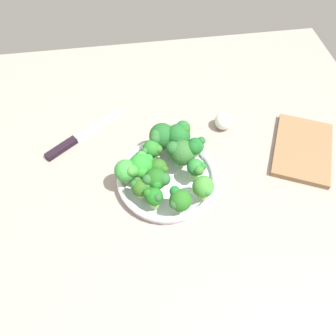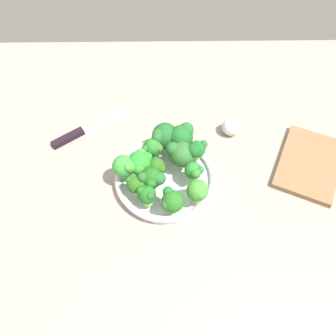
{
  "view_description": "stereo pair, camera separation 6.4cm",
  "coord_description": "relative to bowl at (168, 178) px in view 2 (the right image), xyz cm",
  "views": [
    {
      "loc": [
        45.02,
        -6.85,
        72.88
      ],
      "look_at": [
        -3.05,
        0.16,
        5.97
      ],
      "focal_mm": 36.06,
      "sensor_mm": 36.0,
      "label": 1
    },
    {
      "loc": [
        45.52,
        -0.48,
        72.88
      ],
      "look_at": [
        -3.05,
        0.16,
        5.97
      ],
      "focal_mm": 36.06,
      "sensor_mm": 36.0,
      "label": 2
    }
  ],
  "objects": [
    {
      "name": "ground_plane",
      "position": [
        3.05,
        -0.16,
        -2.77
      ],
      "size": [
        130.0,
        130.0,
        2.5
      ],
      "primitive_type": "cube",
      "color": "gray"
    },
    {
      "name": "broccoli_floret_12",
      "position": [
        8.05,
        -4.5,
        5.13
      ],
      "size": [
        4.38,
        4.52,
        5.98
      ],
      "color": "#93C465",
      "rests_on": "bowl"
    },
    {
      "name": "bowl",
      "position": [
        0.0,
        0.0,
        0.0
      ],
      "size": [
        25.82,
        25.82,
        2.97
      ],
      "color": "silver",
      "rests_on": "ground_plane"
    },
    {
      "name": "broccoli_floret_1",
      "position": [
        -8.63,
        4.19,
        6.46
      ],
      "size": [
        6.45,
        6.54,
        8.05
      ],
      "color": "#8FCF6A",
      "rests_on": "bowl"
    },
    {
      "name": "broccoli_floret_7",
      "position": [
        -9.18,
        -0.3,
        5.88
      ],
      "size": [
        6.78,
        6.95,
        7.73
      ],
      "color": "#82CE59",
      "rests_on": "bowl"
    },
    {
      "name": "broccoli_floret_4",
      "position": [
        0.42,
        -10.06,
        5.72
      ],
      "size": [
        5.58,
        5.86,
        6.97
      ],
      "color": "#83BB5B",
      "rests_on": "bowl"
    },
    {
      "name": "broccoli_floret_3",
      "position": [
        1.69,
        6.68,
        5.35
      ],
      "size": [
        4.82,
        4.66,
        6.12
      ],
      "color": "#87CE62",
      "rests_on": "bowl"
    },
    {
      "name": "broccoli_floret_9",
      "position": [
        -5.71,
        8.05,
        4.57
      ],
      "size": [
        4.86,
        4.88,
        5.39
      ],
      "color": "#8DC25B",
      "rests_on": "bowl"
    },
    {
      "name": "broccoli_floret_0",
      "position": [
        -5.65,
        -3.22,
        5.25
      ],
      "size": [
        4.56,
        5.29,
        6.39
      ],
      "color": "#84BE58",
      "rests_on": "bowl"
    },
    {
      "name": "broccoli_floret_6",
      "position": [
        -2.99,
        4.13,
        6.39
      ],
      "size": [
        6.45,
        8.55,
        8.09
      ],
      "color": "#95CE59",
      "rests_on": "bowl"
    },
    {
      "name": "broccoli_floret_5",
      "position": [
        4.06,
        -3.36,
        5.96
      ],
      "size": [
        5.75,
        6.66,
        7.12
      ],
      "color": "#9ED172",
      "rests_on": "bowl"
    },
    {
      "name": "broccoli_floret_13",
      "position": [
        7.51,
        7.25,
        5.74
      ],
      "size": [
        5.22,
        5.13,
        6.99
      ],
      "color": "#87BC52",
      "rests_on": "bowl"
    },
    {
      "name": "broccoli_floret_2",
      "position": [
        -0.09,
        -2.26,
        4.62
      ],
      "size": [
        4.93,
        4.47,
        5.5
      ],
      "color": "#9FD66C",
      "rests_on": "bowl"
    },
    {
      "name": "cutting_board",
      "position": [
        -4.76,
        38.22,
        -0.72
      ],
      "size": [
        26.64,
        23.11,
        1.6
      ],
      "primitive_type": "cube",
      "rotation": [
        0.0,
        0.0,
        -0.44
      ],
      "color": "brown",
      "rests_on": "ground_plane"
    },
    {
      "name": "broccoli_floret_10",
      "position": [
        5.13,
        -7.23,
        5.19
      ],
      "size": [
        4.43,
        4.8,
        5.89
      ],
      "color": "#98D069",
      "rests_on": "bowl"
    },
    {
      "name": "broccoli_floret_11",
      "position": [
        -0.93,
        -6.44,
        5.41
      ],
      "size": [
        7.09,
        6.41,
        7.0
      ],
      "color": "#89B24E",
      "rests_on": "bowl"
    },
    {
      "name": "garlic_bulb",
      "position": [
        -16.69,
        18.59,
        1.05
      ],
      "size": [
        5.14,
        5.14,
        5.14
      ],
      "primitive_type": "sphere",
      "color": "silver",
      "rests_on": "ground_plane"
    },
    {
      "name": "broccoli_floret_8",
      "position": [
        9.85,
        1.27,
        5.2
      ],
      "size": [
        5.67,
        5.24,
        6.4
      ],
      "color": "#83C053",
      "rests_on": "bowl"
    },
    {
      "name": "knife",
      "position": [
        -17.54,
        -23.86,
        -0.96
      ],
      "size": [
        17.94,
        22.68,
        1.5
      ],
      "color": "silver",
      "rests_on": "ground_plane"
    }
  ]
}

